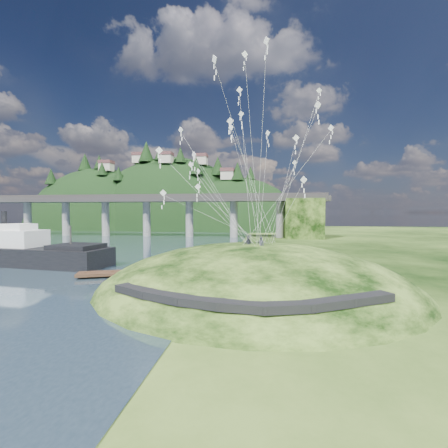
# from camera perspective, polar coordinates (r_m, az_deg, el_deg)

# --- Properties ---
(ground) EXTENTS (320.00, 320.00, 0.00)m
(ground) POSITION_cam_1_polar(r_m,az_deg,el_deg) (33.72, -8.28, -12.33)
(ground) COLOR black
(ground) RESTS_ON ground
(grass_hill) EXTENTS (36.00, 32.00, 13.00)m
(grass_hill) POSITION_cam_1_polar(r_m,az_deg,el_deg) (34.87, 5.86, -14.39)
(grass_hill) COLOR black
(grass_hill) RESTS_ON ground
(footpath) EXTENTS (22.29, 5.84, 0.83)m
(footpath) POSITION_cam_1_polar(r_m,az_deg,el_deg) (22.63, 3.63, -14.13)
(footpath) COLOR black
(footpath) RESTS_ON ground
(bridge) EXTENTS (160.00, 11.00, 15.00)m
(bridge) POSITION_cam_1_polar(r_m,az_deg,el_deg) (107.47, -11.77, 2.81)
(bridge) COLOR #2D2B2B
(bridge) RESTS_ON ground
(far_ridge) EXTENTS (153.00, 70.00, 94.50)m
(far_ridge) POSITION_cam_1_polar(r_m,az_deg,el_deg) (163.07, -11.38, -3.45)
(far_ridge) COLOR black
(far_ridge) RESTS_ON ground
(work_barge) EXTENTS (25.38, 9.68, 8.66)m
(work_barge) POSITION_cam_1_polar(r_m,az_deg,el_deg) (57.05, -32.58, -4.47)
(work_barge) COLOR black
(work_barge) RESTS_ON ground
(wooden_dock) EXTENTS (15.08, 7.61, 1.09)m
(wooden_dock) POSITION_cam_1_polar(r_m,az_deg,el_deg) (42.18, -16.01, -8.78)
(wooden_dock) COLOR #392317
(wooden_dock) RESTS_ON ground
(kite_flyers) EXTENTS (2.30, 1.85, 1.83)m
(kite_flyers) POSITION_cam_1_polar(r_m,az_deg,el_deg) (32.81, 5.43, -2.31)
(kite_flyers) COLOR #262832
(kite_flyers) RESTS_ON ground
(kite_swarm) EXTENTS (19.15, 13.75, 16.78)m
(kite_swarm) POSITION_cam_1_polar(r_m,az_deg,el_deg) (36.94, 2.25, 17.12)
(kite_swarm) COLOR white
(kite_swarm) RESTS_ON ground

